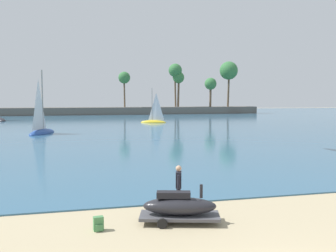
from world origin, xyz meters
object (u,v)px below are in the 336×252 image
(person_rigging_by_gear, at_px, (179,187))
(backpack_near_kite, at_px, (99,224))
(watercraft_on_trailer, at_px, (179,207))
(sailboat_far_left, at_px, (41,128))
(sailboat_toward_headland, at_px, (154,119))

(person_rigging_by_gear, height_order, backpack_near_kite, person_rigging_by_gear)
(watercraft_on_trailer, distance_m, person_rigging_by_gear, 1.35)
(person_rigging_by_gear, bearing_deg, watercraft_on_trailer, -104.56)
(backpack_near_kite, distance_m, sailboat_far_left, 32.79)
(person_rigging_by_gear, bearing_deg, backpack_near_kite, -155.10)
(watercraft_on_trailer, bearing_deg, sailboat_toward_headland, 79.33)
(sailboat_toward_headland, height_order, sailboat_far_left, sailboat_far_left)
(watercraft_on_trailer, bearing_deg, backpack_near_kite, -177.65)
(watercraft_on_trailer, xyz_separation_m, sailboat_toward_headland, (9.00, 47.74, 0.08))
(person_rigging_by_gear, height_order, sailboat_toward_headland, sailboat_toward_headland)
(person_rigging_by_gear, xyz_separation_m, sailboat_toward_headland, (8.67, 46.48, -0.29))
(watercraft_on_trailer, height_order, person_rigging_by_gear, person_rigging_by_gear)
(person_rigging_by_gear, xyz_separation_m, sailboat_far_left, (-7.39, 31.12, -0.14))
(person_rigging_by_gear, distance_m, backpack_near_kite, 3.31)
(sailboat_far_left, bearing_deg, backpack_near_kite, -82.19)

